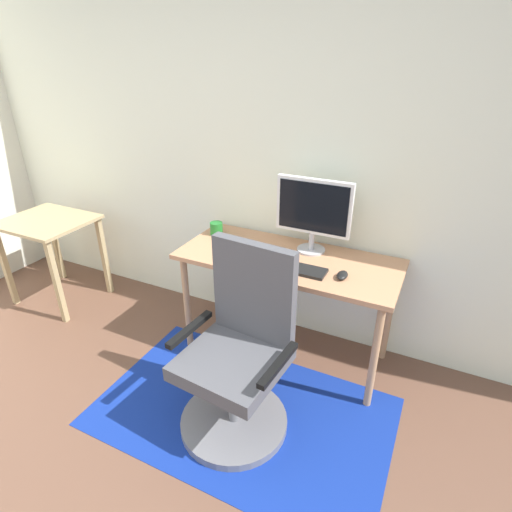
% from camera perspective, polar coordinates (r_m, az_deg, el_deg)
% --- Properties ---
extents(wall_back, '(6.00, 0.10, 2.60)m').
position_cam_1_polar(wall_back, '(2.76, 3.87, 14.28)').
color(wall_back, white).
rests_on(wall_back, ground).
extents(area_rug, '(1.68, 1.03, 0.01)m').
position_cam_1_polar(area_rug, '(2.57, -1.90, -20.75)').
color(area_rug, navy).
rests_on(area_rug, ground).
extents(desk, '(1.38, 0.59, 0.74)m').
position_cam_1_polar(desk, '(2.60, 4.39, -1.79)').
color(desk, tan).
rests_on(desk, ground).
extents(monitor, '(0.48, 0.18, 0.47)m').
position_cam_1_polar(monitor, '(2.56, 7.99, 6.36)').
color(monitor, '#B2B2B7').
rests_on(monitor, desk).
extents(keyboard, '(0.43, 0.13, 0.02)m').
position_cam_1_polar(keyboard, '(2.43, 4.78, -1.54)').
color(keyboard, black).
rests_on(keyboard, desk).
extents(computer_mouse, '(0.06, 0.10, 0.03)m').
position_cam_1_polar(computer_mouse, '(2.37, 11.88, -2.63)').
color(computer_mouse, black).
rests_on(computer_mouse, desk).
extents(coffee_cup, '(0.09, 0.09, 0.09)m').
position_cam_1_polar(coffee_cup, '(2.87, -5.52, 3.83)').
color(coffee_cup, '#1D7028').
rests_on(coffee_cup, desk).
extents(cell_phone, '(0.13, 0.16, 0.01)m').
position_cam_1_polar(cell_phone, '(2.59, -1.40, 0.33)').
color(cell_phone, black).
rests_on(cell_phone, desk).
extents(office_chair, '(0.60, 0.60, 1.04)m').
position_cam_1_polar(office_chair, '(2.26, -2.40, -14.64)').
color(office_chair, slate).
rests_on(office_chair, ground).
extents(side_table, '(0.66, 0.56, 0.71)m').
position_cam_1_polar(side_table, '(3.64, -26.74, 2.67)').
color(side_table, tan).
rests_on(side_table, ground).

